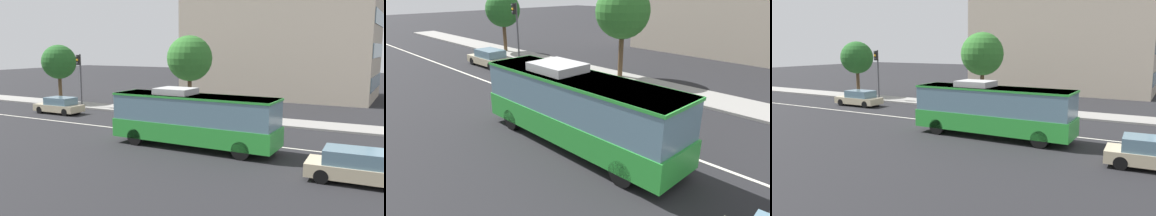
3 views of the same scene
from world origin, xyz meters
TOP-DOWN VIEW (x-y plane):
  - ground_plane at (0.00, 0.00)m, footprint 160.00×160.00m
  - sidewalk_kerb at (0.00, 7.50)m, footprint 80.00×3.03m
  - lane_centre_line at (0.00, 0.00)m, footprint 76.00×0.16m
  - transit_bus at (3.43, -2.47)m, footprint 10.03×2.64m
  - sedan_beige at (12.60, -4.60)m, footprint 4.57×1.99m
  - sedan_beige_ahead at (-12.79, 2.83)m, footprint 4.52×1.86m
  - traffic_light_mid_block at (-13.57, 6.33)m, footprint 0.35×0.62m
  - street_tree_kerbside_left at (-17.41, 7.46)m, footprint 3.51×3.51m
  - street_tree_kerbside_centre at (-2.30, 7.82)m, footprint 3.94×3.94m
  - office_block_background at (0.79, 25.33)m, footprint 21.76×12.55m

SIDE VIEW (x-z plane):
  - ground_plane at x=0.00m, z-range 0.00..0.00m
  - lane_centre_line at x=0.00m, z-range 0.00..0.01m
  - sidewalk_kerb at x=0.00m, z-range 0.00..0.14m
  - sedan_beige at x=12.60m, z-range -0.01..1.46m
  - sedan_beige_ahead at x=-12.79m, z-range -0.01..1.46m
  - transit_bus at x=3.43m, z-range 0.08..3.54m
  - traffic_light_mid_block at x=-13.57m, z-range 0.96..6.16m
  - street_tree_kerbside_left at x=-17.41m, z-range 1.28..7.40m
  - street_tree_kerbside_centre at x=-2.30m, z-range 1.44..8.32m
  - office_block_background at x=0.79m, z-range 0.00..13.60m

